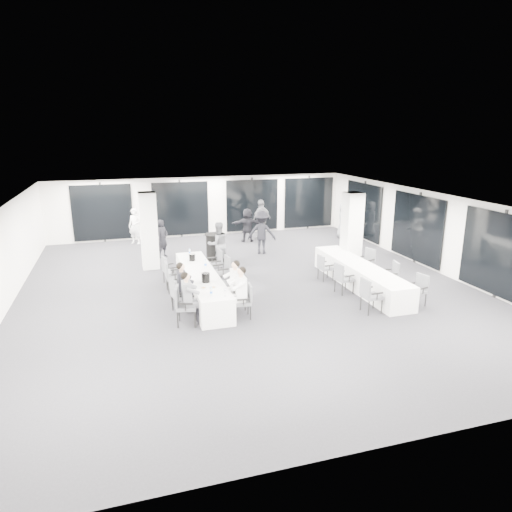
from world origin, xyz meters
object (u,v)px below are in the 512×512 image
Objects in this scene: standing_guest_d at (261,217)px; standing_guest_f at (247,223)px; chair_main_left_mid at (175,285)px; chair_side_left_far at (324,266)px; standing_guest_h at (349,229)px; standing_guest_g at (135,224)px; chair_side_left_near at (369,293)px; ice_bucket_near at (206,278)px; banquet_table_side at (359,276)px; chair_side_right_mid at (392,274)px; chair_main_right_fourth at (223,269)px; chair_side_right_near at (419,288)px; ice_bucket_far at (192,257)px; standing_guest_e at (343,218)px; chair_main_left_fourth at (171,275)px; chair_main_right_far at (216,262)px; chair_main_right_second at (239,291)px; standing_guest_c at (262,230)px; standing_guest_b at (218,241)px; chair_main_left_near at (183,303)px; chair_side_right_far at (367,260)px; chair_main_left_second at (179,293)px; chair_side_left_mid at (342,276)px; cocktail_table at (215,248)px; standing_guest_a at (162,236)px; banquet_table_main at (202,284)px; chair_main_left_far at (169,269)px; chair_main_right_mid at (231,280)px; chair_main_right_near at (245,299)px.

standing_guest_d is 1.21× the size of standing_guest_f.
chair_main_left_mid reaches higher than chair_side_left_far.
standing_guest_h is (2.61, 3.18, 0.45)m from chair_side_left_far.
chair_side_left_near is at bearing -30.37° from standing_guest_g.
ice_bucket_near reaches higher than chair_side_left_far.
chair_side_right_mid is (0.83, -0.54, 0.15)m from banquet_table_side.
chair_main_right_fourth is 1.15× the size of chair_side_left_far.
standing_guest_d is (-1.85, 9.26, 0.53)m from chair_side_right_near.
ice_bucket_far is at bearing 77.18° from chair_side_right_mid.
ice_bucket_far is (-4.28, 1.07, 0.37)m from chair_side_left_far.
chair_main_left_fourth is at bearing 123.51° from standing_guest_e.
chair_main_right_far is (-4.22, 2.35, 0.17)m from banquet_table_side.
chair_main_right_second is 0.47× the size of standing_guest_c.
chair_main_right_far is at bearing 145.54° from chair_main_left_mid.
ice_bucket_far is (-1.24, -1.64, -0.08)m from standing_guest_b.
chair_main_right_second is at bearing 88.74° from standing_guest_h.
standing_guest_c is 6.14m from ice_bucket_near.
ice_bucket_near reaches higher than chair_side_left_near.
chair_side_left_near is at bearing 116.85° from standing_guest_h.
standing_guest_e reaches higher than chair_main_left_near.
chair_side_right_far is (1.67, 3.00, -0.01)m from chair_side_left_near.
standing_guest_c reaches higher than chair_main_right_fourth.
standing_guest_h is at bearing 108.60° from chair_main_left_second.
standing_guest_g is (-5.84, 10.13, 0.34)m from chair_side_left_near.
ice_bucket_near is (-0.87, -2.65, 0.34)m from chair_main_right_far.
chair_side_right_mid is at bearing -23.22° from ice_bucket_far.
chair_main_right_far is at bearing -5.44° from chair_main_right_second.
chair_side_left_mid reaches higher than chair_main_right_second.
chair_side_right_near is at bearing -52.49° from cocktail_table.
standing_guest_e is at bearing -164.83° from standing_guest_b.
standing_guest_a reaches higher than chair_main_right_second.
chair_main_left_mid is (-0.84, -0.43, 0.20)m from banquet_table_main.
banquet_table_main is at bearing 120.56° from chair_main_left_mid.
standing_guest_c is (2.09, 0.68, 0.44)m from cocktail_table.
standing_guest_e is (6.90, 4.03, 0.40)m from chair_main_right_far.
cocktail_table is 1.06× the size of chair_main_left_near.
chair_side_left_mid is 2.16m from chair_side_right_far.
chair_side_left_near is (3.39, -1.32, 0.02)m from chair_main_right_second.
chair_main_left_near is at bearing -136.49° from standing_guest_a.
ice_bucket_near reaches higher than chair_main_left_mid.
chair_side_left_near is 3.43m from chair_side_right_far.
chair_main_left_far is 7.19m from standing_guest_d.
chair_side_right_near is at bearing -121.52° from chair_main_right_mid.
chair_main_left_far is 0.95× the size of chair_side_left_near.
cocktail_table is at bearing -80.03° from standing_guest_a.
chair_main_right_near is 0.49× the size of standing_guest_e.
standing_guest_b reaches higher than banquet_table_side.
chair_side_left_far is at bearing 110.30° from standing_guest_f.
ice_bucket_far is at bearing 65.18° from chair_side_right_far.
chair_main_left_fourth is 9.99m from standing_guest_e.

